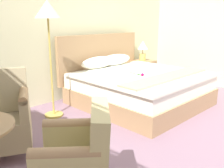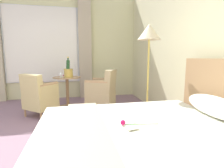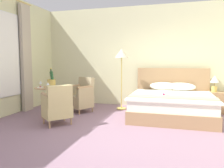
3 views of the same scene
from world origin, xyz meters
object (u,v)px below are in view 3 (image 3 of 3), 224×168
object	(u,v)px
nightstand	(214,102)
wine_glass_near_bucket	(41,83)
bed	(172,104)
side_table_round	(48,98)
floor_lamp_brass	(122,58)
armchair_facing_bed	(58,105)
bedside_lamp	(215,81)
armchair_by_window	(81,96)
champagne_bucket	(52,82)
snack_plate	(40,87)
wine_glass_near_edge	(48,84)

from	to	relation	value
nightstand	wine_glass_near_bucket	world-z (taller)	wine_glass_near_bucket
bed	side_table_round	bearing A→B (deg)	-162.85
floor_lamp_brass	side_table_round	world-z (taller)	floor_lamp_brass
bed	floor_lamp_brass	xyz separation A→B (m)	(-1.39, 0.48, 1.15)
floor_lamp_brass	armchair_facing_bed	xyz separation A→B (m)	(-0.95, -1.91, -1.04)
bedside_lamp	floor_lamp_brass	distance (m)	2.57
armchair_by_window	bedside_lamp	bearing A→B (deg)	14.07
wine_glass_near_bucket	armchair_facing_bed	distance (m)	1.02
bedside_lamp	wine_glass_near_bucket	size ratio (longest dim) A/B	2.75
champagne_bucket	snack_plate	world-z (taller)	champagne_bucket
snack_plate	wine_glass_near_edge	bearing A→B (deg)	-10.04
bed	side_table_round	size ratio (longest dim) A/B	2.81
armchair_by_window	snack_plate	bearing A→B (deg)	-128.82
armchair_facing_bed	wine_glass_near_edge	bearing A→B (deg)	139.27
side_table_round	snack_plate	distance (m)	0.33
wine_glass_near_bucket	snack_plate	xyz separation A→B (m)	(0.05, -0.09, -0.11)
armchair_facing_bed	wine_glass_near_bucket	bearing A→B (deg)	144.41
nightstand	bedside_lamp	world-z (taller)	bedside_lamp
bed	snack_plate	distance (m)	3.23
wine_glass_near_bucket	armchair_facing_bed	xyz separation A→B (m)	(0.76, -0.54, -0.42)
bedside_lamp	snack_plate	world-z (taller)	bedside_lamp
armchair_by_window	bed	bearing A→B (deg)	3.15
bedside_lamp	floor_lamp_brass	bearing A→B (deg)	-174.13
bedside_lamp	armchair_facing_bed	distance (m)	4.07
snack_plate	bed	bearing A→B (deg)	17.81
wine_glass_near_edge	wine_glass_near_bucket	bearing A→B (deg)	154.75
bed	snack_plate	xyz separation A→B (m)	(-3.05, -0.98, 0.42)
nightstand	snack_plate	size ratio (longest dim) A/B	3.64
side_table_round	bedside_lamp	bearing A→B (deg)	22.25
armchair_facing_bed	snack_plate	bearing A→B (deg)	147.54
bed	floor_lamp_brass	world-z (taller)	floor_lamp_brass
armchair_by_window	champagne_bucket	bearing A→B (deg)	-122.38
champagne_bucket	armchair_facing_bed	xyz separation A→B (m)	(0.48, -0.58, -0.44)
bedside_lamp	armchair_by_window	distance (m)	3.58
floor_lamp_brass	wine_glass_near_edge	distance (m)	2.17
bedside_lamp	side_table_round	world-z (taller)	bedside_lamp
nightstand	floor_lamp_brass	distance (m)	2.76
champagne_bucket	armchair_facing_bed	world-z (taller)	champagne_bucket
wine_glass_near_bucket	side_table_round	bearing A→B (deg)	-1.64
floor_lamp_brass	champagne_bucket	world-z (taller)	floor_lamp_brass
bedside_lamp	champagne_bucket	world-z (taller)	champagne_bucket
champagne_bucket	armchair_facing_bed	distance (m)	0.87
wine_glass_near_bucket	wine_glass_near_edge	world-z (taller)	wine_glass_near_bucket
nightstand	bedside_lamp	size ratio (longest dim) A/B	1.27
bedside_lamp	armchair_by_window	size ratio (longest dim) A/B	0.47
side_table_round	snack_plate	xyz separation A→B (m)	(-0.15, -0.09, 0.27)
nightstand	armchair_by_window	bearing A→B (deg)	-165.93
nightstand	bed	bearing A→B (deg)	-145.84
floor_lamp_brass	side_table_round	size ratio (longest dim) A/B	2.35
bedside_lamp	wine_glass_near_edge	distance (m)	4.28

